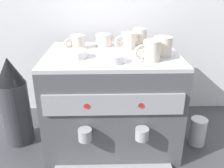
{
  "coord_description": "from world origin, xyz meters",
  "views": [
    {
      "loc": [
        -0.03,
        -1.06,
        0.78
      ],
      "look_at": [
        0.0,
        0.0,
        0.32
      ],
      "focal_mm": 38.51,
      "sensor_mm": 36.0,
      "label": 1
    }
  ],
  "objects_px": {
    "ceramic_bowl_0": "(76,54)",
    "coffee_grinder": "(15,102)",
    "espresso_machine": "(112,100)",
    "ceramic_cup_4": "(104,40)",
    "ceramic_cup_0": "(77,42)",
    "ceramic_cup_3": "(162,46)",
    "ceramic_cup_2": "(151,51)",
    "ceramic_cup_1": "(139,37)",
    "ceramic_bowl_1": "(112,59)",
    "ceramic_cup_5": "(128,41)",
    "milk_pitcher": "(198,131)"
  },
  "relations": [
    {
      "from": "ceramic_cup_0",
      "to": "milk_pitcher",
      "type": "distance_m",
      "value": 0.76
    },
    {
      "from": "ceramic_cup_1",
      "to": "coffee_grinder",
      "type": "bearing_deg",
      "value": -167.02
    },
    {
      "from": "espresso_machine",
      "to": "ceramic_cup_0",
      "type": "height_order",
      "value": "ceramic_cup_0"
    },
    {
      "from": "ceramic_cup_3",
      "to": "ceramic_bowl_0",
      "type": "distance_m",
      "value": 0.38
    },
    {
      "from": "ceramic_bowl_0",
      "to": "coffee_grinder",
      "type": "distance_m",
      "value": 0.42
    },
    {
      "from": "ceramic_cup_1",
      "to": "ceramic_cup_4",
      "type": "bearing_deg",
      "value": -176.55
    },
    {
      "from": "ceramic_bowl_1",
      "to": "espresso_machine",
      "type": "bearing_deg",
      "value": 89.36
    },
    {
      "from": "ceramic_bowl_1",
      "to": "ceramic_cup_4",
      "type": "bearing_deg",
      "value": 97.42
    },
    {
      "from": "espresso_machine",
      "to": "ceramic_cup_4",
      "type": "distance_m",
      "value": 0.3
    },
    {
      "from": "ceramic_cup_3",
      "to": "ceramic_cup_4",
      "type": "distance_m",
      "value": 0.31
    },
    {
      "from": "ceramic_cup_5",
      "to": "ceramic_bowl_0",
      "type": "height_order",
      "value": "ceramic_cup_5"
    },
    {
      "from": "ceramic_cup_1",
      "to": "ceramic_cup_3",
      "type": "relative_size",
      "value": 0.91
    },
    {
      "from": "ceramic_cup_5",
      "to": "ceramic_bowl_1",
      "type": "distance_m",
      "value": 0.23
    },
    {
      "from": "ceramic_cup_4",
      "to": "ceramic_bowl_0",
      "type": "distance_m",
      "value": 0.23
    },
    {
      "from": "ceramic_bowl_1",
      "to": "coffee_grinder",
      "type": "height_order",
      "value": "ceramic_bowl_1"
    },
    {
      "from": "espresso_machine",
      "to": "ceramic_bowl_1",
      "type": "xyz_separation_m",
      "value": [
        -0.0,
        -0.13,
        0.25
      ]
    },
    {
      "from": "ceramic_cup_5",
      "to": "milk_pitcher",
      "type": "height_order",
      "value": "ceramic_cup_5"
    },
    {
      "from": "ceramic_cup_5",
      "to": "coffee_grinder",
      "type": "relative_size",
      "value": 0.24
    },
    {
      "from": "ceramic_cup_3",
      "to": "milk_pitcher",
      "type": "bearing_deg",
      "value": -4.55
    },
    {
      "from": "ceramic_cup_0",
      "to": "ceramic_cup_4",
      "type": "height_order",
      "value": "ceramic_cup_0"
    },
    {
      "from": "milk_pitcher",
      "to": "ceramic_bowl_0",
      "type": "bearing_deg",
      "value": -178.95
    },
    {
      "from": "ceramic_cup_4",
      "to": "ceramic_cup_3",
      "type": "bearing_deg",
      "value": -33.8
    },
    {
      "from": "ceramic_cup_4",
      "to": "ceramic_cup_0",
      "type": "bearing_deg",
      "value": -159.62
    },
    {
      "from": "espresso_machine",
      "to": "ceramic_cup_1",
      "type": "xyz_separation_m",
      "value": [
        0.14,
        0.15,
        0.28
      ]
    },
    {
      "from": "coffee_grinder",
      "to": "ceramic_cup_4",
      "type": "bearing_deg",
      "value": 16.66
    },
    {
      "from": "coffee_grinder",
      "to": "ceramic_cup_0",
      "type": "bearing_deg",
      "value": 15.05
    },
    {
      "from": "ceramic_cup_4",
      "to": "ceramic_bowl_1",
      "type": "xyz_separation_m",
      "value": [
        0.04,
        -0.27,
        -0.02
      ]
    },
    {
      "from": "ceramic_cup_1",
      "to": "ceramic_bowl_1",
      "type": "relative_size",
      "value": 1.22
    },
    {
      "from": "ceramic_cup_5",
      "to": "ceramic_bowl_0",
      "type": "bearing_deg",
      "value": -149.31
    },
    {
      "from": "ceramic_cup_1",
      "to": "ceramic_cup_2",
      "type": "xyz_separation_m",
      "value": [
        0.01,
        -0.26,
        0.0
      ]
    },
    {
      "from": "ceramic_bowl_0",
      "to": "ceramic_bowl_1",
      "type": "relative_size",
      "value": 1.08
    },
    {
      "from": "ceramic_cup_0",
      "to": "ceramic_cup_4",
      "type": "xyz_separation_m",
      "value": [
        0.13,
        0.05,
        -0.0
      ]
    },
    {
      "from": "ceramic_cup_0",
      "to": "ceramic_bowl_0",
      "type": "relative_size",
      "value": 0.97
    },
    {
      "from": "ceramic_cup_4",
      "to": "ceramic_bowl_0",
      "type": "relative_size",
      "value": 1.0
    },
    {
      "from": "ceramic_cup_5",
      "to": "milk_pitcher",
      "type": "distance_m",
      "value": 0.58
    },
    {
      "from": "espresso_machine",
      "to": "ceramic_cup_1",
      "type": "bearing_deg",
      "value": 46.58
    },
    {
      "from": "coffee_grinder",
      "to": "espresso_machine",
      "type": "bearing_deg",
      "value": -0.91
    },
    {
      "from": "espresso_machine",
      "to": "milk_pitcher",
      "type": "xyz_separation_m",
      "value": [
        0.44,
        -0.05,
        -0.16
      ]
    },
    {
      "from": "ceramic_cup_2",
      "to": "milk_pitcher",
      "type": "relative_size",
      "value": 0.78
    },
    {
      "from": "ceramic_cup_2",
      "to": "ceramic_bowl_1",
      "type": "bearing_deg",
      "value": -173.74
    },
    {
      "from": "ceramic_cup_2",
      "to": "coffee_grinder",
      "type": "xyz_separation_m",
      "value": [
        -0.64,
        0.12,
        -0.29
      ]
    },
    {
      "from": "milk_pitcher",
      "to": "ceramic_cup_3",
      "type": "bearing_deg",
      "value": 175.45
    },
    {
      "from": "ceramic_cup_3",
      "to": "ceramic_bowl_0",
      "type": "xyz_separation_m",
      "value": [
        -0.38,
        -0.03,
        -0.03
      ]
    },
    {
      "from": "coffee_grinder",
      "to": "ceramic_bowl_0",
      "type": "bearing_deg",
      "value": -11.51
    },
    {
      "from": "coffee_grinder",
      "to": "milk_pitcher",
      "type": "bearing_deg",
      "value": -3.44
    },
    {
      "from": "ceramic_cup_2",
      "to": "ceramic_cup_4",
      "type": "height_order",
      "value": "ceramic_cup_2"
    },
    {
      "from": "ceramic_cup_3",
      "to": "ceramic_cup_4",
      "type": "height_order",
      "value": "ceramic_cup_3"
    },
    {
      "from": "ceramic_cup_0",
      "to": "ceramic_bowl_1",
      "type": "bearing_deg",
      "value": -52.83
    },
    {
      "from": "ceramic_cup_0",
      "to": "ceramic_cup_1",
      "type": "relative_size",
      "value": 0.86
    },
    {
      "from": "ceramic_cup_1",
      "to": "coffee_grinder",
      "type": "relative_size",
      "value": 0.25
    }
  ]
}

